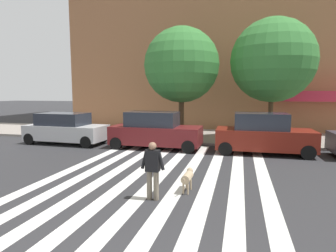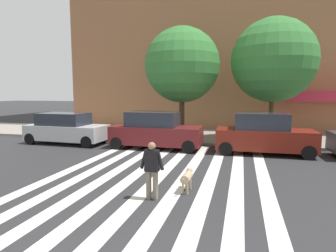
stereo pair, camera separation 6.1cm
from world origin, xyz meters
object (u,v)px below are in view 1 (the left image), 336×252
at_px(parked_car_behind_first, 155,131).
at_px(street_tree_nearest, 182,65).
at_px(parked_car_near_curb, 65,129).
at_px(parked_car_third_in_line, 263,134).
at_px(dog_on_leash, 188,177).
at_px(pedestrian_dog_walker, 153,167).
at_px(street_tree_middle, 273,61).

xyz_separation_m(parked_car_behind_first, street_tree_nearest, (0.93, 2.42, 3.67)).
relative_size(parked_car_near_curb, parked_car_third_in_line, 1.03).
height_order(parked_car_third_in_line, dog_on_leash, parked_car_third_in_line).
xyz_separation_m(parked_car_near_curb, pedestrian_dog_walker, (7.61, -7.09, 0.04)).
xyz_separation_m(parked_car_near_curb, street_tree_nearest, (6.44, 2.42, 3.73)).
height_order(parked_car_near_curb, parked_car_third_in_line, parked_car_third_in_line).
xyz_separation_m(parked_car_near_curb, street_tree_middle, (11.65, 3.15, 3.94)).
bearing_deg(parked_car_third_in_line, street_tree_middle, 79.01).
distance_m(street_tree_nearest, street_tree_middle, 5.27).
xyz_separation_m(parked_car_behind_first, pedestrian_dog_walker, (2.10, -7.09, -0.03)).
relative_size(street_tree_middle, dog_on_leash, 6.94).
distance_m(parked_car_near_curb, street_tree_middle, 12.70).
xyz_separation_m(pedestrian_dog_walker, dog_on_leash, (0.82, 0.92, -0.48)).
bearing_deg(pedestrian_dog_walker, street_tree_nearest, 97.00).
bearing_deg(parked_car_near_curb, street_tree_nearest, 20.58).
distance_m(parked_car_near_curb, pedestrian_dog_walker, 10.40).
bearing_deg(parked_car_third_in_line, pedestrian_dog_walker, -115.82).
relative_size(street_tree_middle, pedestrian_dog_walker, 4.33).
xyz_separation_m(parked_car_third_in_line, street_tree_middle, (0.61, 3.16, 3.87)).
xyz_separation_m(street_tree_middle, pedestrian_dog_walker, (-4.04, -10.25, -3.90)).
xyz_separation_m(parked_car_third_in_line, pedestrian_dog_walker, (-3.43, -7.09, -0.03)).
height_order(parked_car_behind_first, dog_on_leash, parked_car_behind_first).
relative_size(parked_car_third_in_line, street_tree_middle, 0.65).
height_order(street_tree_nearest, dog_on_leash, street_tree_nearest).
xyz_separation_m(parked_car_third_in_line, dog_on_leash, (-2.61, -6.17, -0.51)).
height_order(street_tree_middle, pedestrian_dog_walker, street_tree_middle).
relative_size(street_tree_nearest, street_tree_middle, 0.95).
distance_m(street_tree_middle, dog_on_leash, 10.80).
bearing_deg(street_tree_middle, pedestrian_dog_walker, -111.54).
bearing_deg(street_tree_nearest, parked_car_third_in_line, -27.76).
xyz_separation_m(parked_car_behind_first, street_tree_middle, (6.14, 3.16, 3.88)).
xyz_separation_m(street_tree_nearest, dog_on_leash, (1.99, -8.59, -4.18)).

